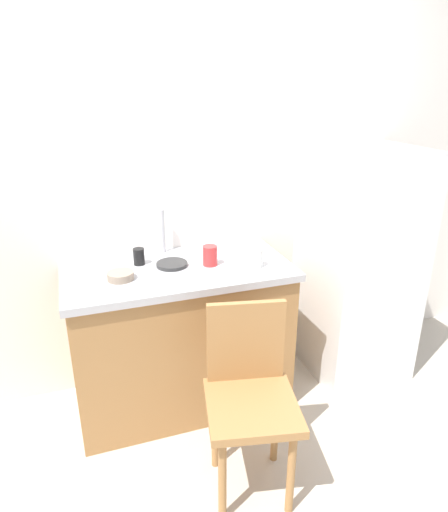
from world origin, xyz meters
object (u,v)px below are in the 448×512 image
Objects in this scene: terracotta_bowl at (120,276)px; cup_red at (210,256)px; refrigerator at (358,265)px; cup_black at (139,257)px; chair at (250,392)px; hotplate at (172,264)px; cup_white at (255,258)px.

cup_red reaches higher than terracotta_bowl.
refrigerator is 1.36m from cup_black.
hotplate is at bearing 116.40° from chair.
hotplate is (-0.18, 0.70, 0.38)m from chair.
cup_black is (-1.35, 0.11, 0.19)m from refrigerator.
refrigerator is at bearing 9.55° from cup_white.
chair is at bearing -114.13° from cup_white.
chair is 9.73× the size of cup_black.
chair is 0.95m from cup_black.
hotplate is 1.86× the size of cup_black.
chair is 0.73m from cup_white.
cup_black is at bearing 175.27° from refrigerator.
refrigerator is 10.75× the size of terracotta_bowl.
terracotta_bowl is at bearing -177.70° from refrigerator.
refrigerator is at bearing 45.72° from chair.
terracotta_bowl is at bearing -175.88° from cup_red.
refrigerator is 1.23m from chair.
cup_black reaches higher than hotplate.
refrigerator is at bearing -4.73° from cup_black.
terracotta_bowl is 1.23× the size of cup_red.
cup_black is at bearing 54.40° from terracotta_bowl.
hotplate is at bearing 165.02° from cup_red.
terracotta_bowl is at bearing 174.52° from cup_white.
cup_black is at bearing 125.72° from chair.
cup_red is (0.20, -0.05, 0.04)m from hotplate.
chair is 0.86m from terracotta_bowl.
cup_white is at bearing -22.03° from cup_black.
refrigerator reaches higher than terracotta_bowl.
cup_black is (0.12, 0.17, 0.03)m from terracotta_bowl.
cup_black is at bearing 153.63° from hotplate.
chair is 5.24× the size of hotplate.
cup_white reaches higher than chair.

